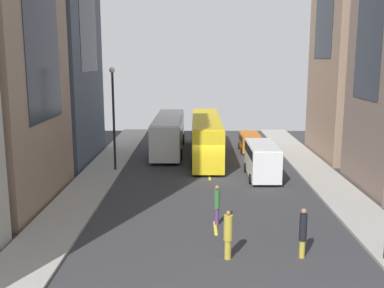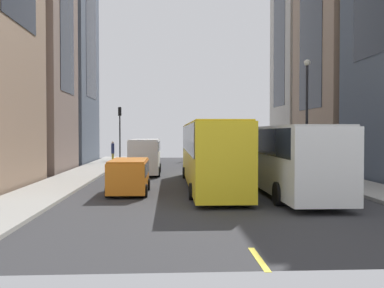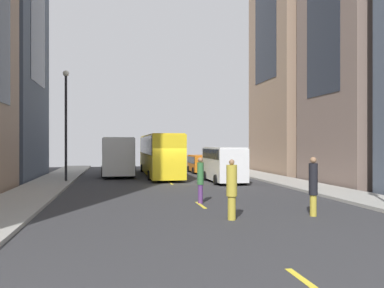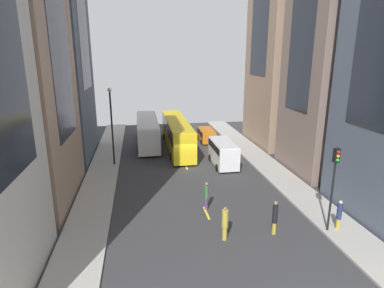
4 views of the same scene
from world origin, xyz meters
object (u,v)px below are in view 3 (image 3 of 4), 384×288
Objects in this scene: car_orange_0 at (200,162)px; pedestrian_crossing_mid at (232,188)px; pedestrian_crossing_near at (200,178)px; streetcar_yellow at (159,152)px; pedestrian_waiting_curb at (313,185)px; delivery_van_white at (224,162)px; city_bus_white at (118,152)px.

car_orange_0 is 24.00m from pedestrian_crossing_mid.
pedestrian_crossing_mid is (0.30, -4.22, -0.00)m from pedestrian_crossing_near.
pedestrian_crossing_near is at bearing -89.35° from streetcar_yellow.
delivery_van_white is at bearing -77.45° from pedestrian_waiting_curb.
pedestrian_crossing_near is at bearing -79.15° from city_bus_white.
streetcar_yellow is at bearing -150.31° from car_orange_0.
delivery_van_white is at bearing -61.44° from streetcar_yellow.
pedestrian_waiting_curb reaches higher than pedestrian_crossing_mid.
city_bus_white is 24.08m from pedestrian_crossing_mid.
pedestrian_waiting_curb is at bearing -74.05° from pedestrian_crossing_near.
pedestrian_crossing_near is 5.47m from pedestrian_waiting_curb.
city_bus_white is 3.11× the size of car_orange_0.
streetcar_yellow is at bearing -34.62° from city_bus_white.
streetcar_yellow reaches higher than pedestrian_crossing_near.
delivery_van_white is 1.32× the size of car_orange_0.
streetcar_yellow reaches higher than pedestrian_waiting_curb.
pedestrian_crossing_near is (3.74, -19.51, -0.82)m from city_bus_white.
delivery_van_white is 14.37m from pedestrian_crossing_mid.
pedestrian_crossing_near is 0.97× the size of pedestrian_crossing_mid.
pedestrian_waiting_curb reaches higher than pedestrian_crossing_near.
pedestrian_waiting_curb is 3.34m from pedestrian_crossing_mid.
delivery_van_white is (7.54, -9.79, -0.50)m from city_bus_white.
city_bus_white is 24.73m from pedestrian_waiting_curb.
pedestrian_crossing_mid reaches higher than car_orange_0.
streetcar_yellow reaches higher than delivery_van_white.
pedestrian_crossing_near is (-4.06, -19.48, 0.18)m from car_orange_0.
pedestrian_waiting_curb is at bearing 99.84° from pedestrian_crossing_mid.
delivery_van_white reaches higher than pedestrian_waiting_curb.
pedestrian_crossing_mid is (-3.34, -0.13, -0.05)m from pedestrian_waiting_curb.
streetcar_yellow is 17.08m from pedestrian_crossing_near.
city_bus_white is at bearing 145.38° from streetcar_yellow.
streetcar_yellow is 6.44× the size of pedestrian_waiting_curb.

